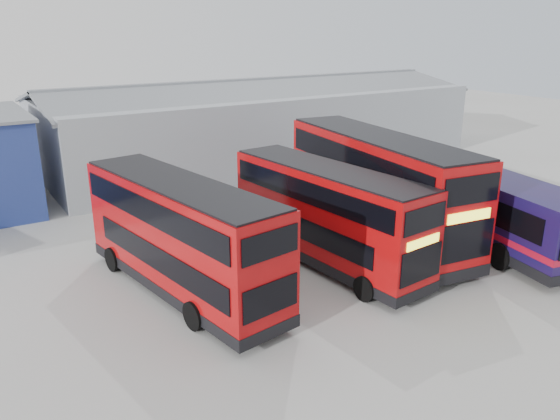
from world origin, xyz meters
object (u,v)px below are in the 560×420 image
at_px(double_decker_centre, 327,217).
at_px(double_decker_right, 377,189).
at_px(double_decker_left, 181,239).
at_px(single_decker_blue, 475,205).
at_px(maintenance_shed, 260,124).

height_order(double_decker_centre, double_decker_right, double_decker_right).
bearing_deg(double_decker_left, single_decker_blue, 162.90).
bearing_deg(maintenance_shed, double_decker_right, -103.06).
distance_m(double_decker_left, single_decker_blue, 13.66).
xyz_separation_m(double_decker_left, single_decker_blue, (13.49, -2.09, -0.52)).
relative_size(maintenance_shed, double_decker_centre, 3.11).
bearing_deg(single_decker_blue, double_decker_left, 3.17).
bearing_deg(double_decker_right, single_decker_blue, -21.36).
bearing_deg(double_decker_centre, maintenance_shed, 62.79).
xyz_separation_m(double_decker_centre, double_decker_right, (3.50, 0.92, 0.38)).
distance_m(double_decker_centre, single_decker_blue, 7.63).
height_order(double_decker_left, double_decker_right, double_decker_right).
bearing_deg(double_decker_centre, double_decker_left, 168.25).
height_order(maintenance_shed, double_decker_centre, maintenance_shed).
bearing_deg(double_decker_left, double_decker_centre, 164.52).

